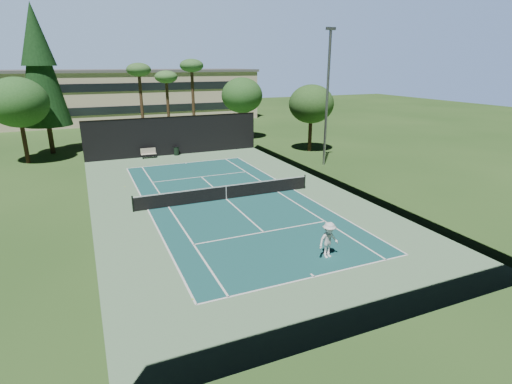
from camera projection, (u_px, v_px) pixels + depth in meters
ground at (226, 199)px, 28.40m from camera, size 160.00×160.00×0.00m
apron_slab at (226, 199)px, 28.40m from camera, size 18.00×32.00×0.01m
court_surface at (226, 199)px, 28.39m from camera, size 10.97×23.77×0.01m
court_lines at (226, 199)px, 28.39m from camera, size 11.07×23.87×0.01m
tennis_net at (226, 192)px, 28.23m from camera, size 12.90×0.10×1.10m
fence at (225, 172)px, 27.84m from camera, size 18.04×32.05×4.03m
player at (329, 240)px, 19.63m from camera, size 1.30×0.88×1.85m
tennis_ball_a at (193, 299)px, 16.28m from camera, size 0.08×0.08×0.08m
tennis_ball_b at (159, 193)px, 29.66m from camera, size 0.07×0.07×0.07m
tennis_ball_c at (240, 190)px, 30.35m from camera, size 0.06×0.06×0.06m
tennis_ball_d at (125, 187)px, 31.21m from camera, size 0.06×0.06×0.06m
park_bench at (148, 153)px, 40.60m from camera, size 1.50×0.45×1.02m
trash_bin at (176, 151)px, 41.89m from camera, size 0.56×0.56×0.95m
pine_tree at (38, 60)px, 40.10m from camera, size 4.80×4.80×15.00m
palm_a at (139, 73)px, 46.07m from camera, size 2.80×2.80×9.32m
palm_b at (166, 79)px, 49.40m from camera, size 2.80×2.80×8.42m
palm_c at (192, 69)px, 47.35m from camera, size 2.80×2.80×9.77m
decid_tree_a at (242, 95)px, 49.74m from camera, size 5.12×5.12×7.62m
decid_tree_b at (311, 104)px, 42.64m from camera, size 4.80×4.80×7.14m
decid_tree_c at (18, 103)px, 37.01m from camera, size 5.44×5.44×8.09m
campus_building at (135, 95)px, 67.22m from camera, size 40.50×12.50×8.30m
light_pole at (327, 95)px, 36.22m from camera, size 0.90×0.25×12.22m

